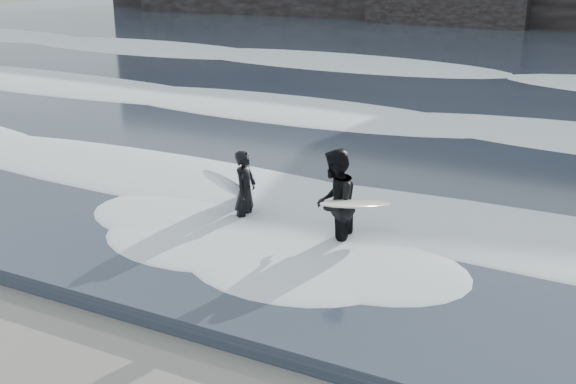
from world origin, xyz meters
name	(u,v)px	position (x,y,z in m)	size (l,w,h in m)	color
sea	(547,65)	(0.00, 29.00, 0.15)	(90.00, 52.00, 0.30)	#2D3546
foam_near	(390,197)	(0.00, 9.00, 0.40)	(60.00, 3.20, 0.20)	white
foam_mid	(475,123)	(0.00, 16.00, 0.42)	(60.00, 4.00, 0.24)	white
foam_far	(531,73)	(0.00, 25.00, 0.45)	(60.00, 4.80, 0.30)	white
surfer_left	(241,190)	(-2.31, 6.93, 0.82)	(1.00, 1.92, 1.61)	black
surfer_right	(336,204)	(-0.18, 6.65, 0.99)	(1.37, 1.97, 1.97)	black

